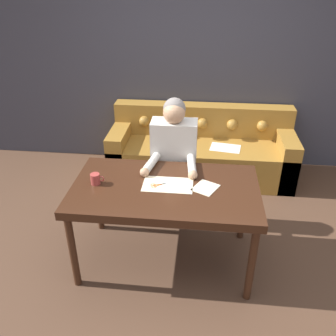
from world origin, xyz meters
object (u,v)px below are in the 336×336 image
Objects in this scene: person at (174,164)px; scissors at (159,185)px; mug at (96,179)px; couch at (201,151)px; dining_table at (165,194)px.

person is 6.36× the size of scissors.
mug is at bearing -176.77° from scissors.
mug is (-0.84, -1.59, 0.51)m from couch.
mug reaches higher than couch.
couch is (0.27, 1.58, -0.39)m from dining_table.
dining_table is 7.31× the size of scissors.
couch is 1.10m from person.
scissors is (-0.33, -1.56, 0.46)m from couch.
couch is at bearing 62.27° from mug.
mug is at bearing -117.73° from couch.
scissors reaches higher than dining_table.
mug is (-0.56, -0.01, 0.12)m from dining_table.
couch reaches higher than scissors.
mug is (-0.58, -0.58, 0.15)m from person.
scissors is at bearing 3.23° from mug.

